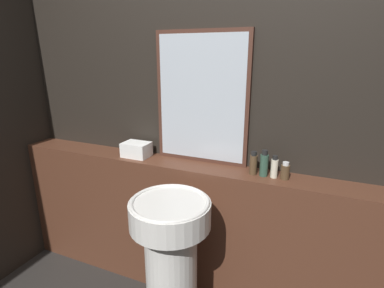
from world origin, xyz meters
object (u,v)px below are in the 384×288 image
Objects in this scene: pedestal_sink at (171,261)px; towel_stack at (136,150)px; conditioner_bottle at (264,164)px; body_wash_bottle at (285,171)px; mirror at (202,99)px; lotion_bottle at (274,167)px; shampoo_bottle at (253,164)px.

towel_stack is (-0.48, 0.42, 0.49)m from pedestal_sink.
conditioner_bottle is at bearing 45.14° from pedestal_sink.
body_wash_bottle is (0.12, 0.00, -0.03)m from conditioner_bottle.
pedestal_sink is 8.87× the size of body_wash_bottle.
conditioner_bottle is (0.44, -0.10, -0.35)m from mirror.
conditioner_bottle is 1.19× the size of lotion_bottle.
conditioner_bottle is at bearing 0.00° from towel_stack.
body_wash_bottle is (1.02, 0.00, -0.00)m from towel_stack.
mirror is at bearing 167.71° from conditioner_bottle.
mirror reaches higher than pedestal_sink.
lotion_bottle is at bearing 0.00° from towel_stack.
lotion_bottle is at bearing 41.23° from pedestal_sink.
shampoo_bottle reaches higher than lotion_bottle.
towel_stack is 1.16× the size of conditioner_bottle.
lotion_bottle is (0.96, 0.00, 0.01)m from towel_stack.
lotion_bottle is (0.48, 0.42, 0.50)m from pedestal_sink.
conditioner_bottle reaches higher than body_wash_bottle.
mirror is at bearing 11.90° from towel_stack.
mirror is 0.60m from towel_stack.
lotion_bottle is at bearing 180.00° from body_wash_bottle.
towel_stack is 1.39× the size of lotion_bottle.
pedestal_sink is 5.76× the size of conditioner_bottle.
lotion_bottle reaches higher than pedestal_sink.
towel_stack is at bearing 180.00° from body_wash_bottle.
body_wash_bottle reaches higher than pedestal_sink.
mirror reaches higher than body_wash_bottle.
mirror is at bearing 170.34° from body_wash_bottle.
shampoo_bottle is 0.12m from lotion_bottle.
towel_stack is at bearing 180.00° from lotion_bottle.
towel_stack is 0.96m from lotion_bottle.
conditioner_bottle is 0.13m from body_wash_bottle.
body_wash_bottle is at bearing 0.00° from shampoo_bottle.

